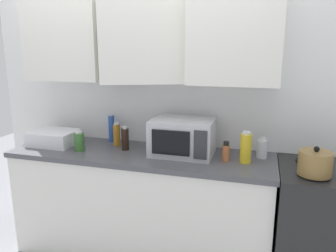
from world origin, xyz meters
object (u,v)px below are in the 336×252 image
stove_range (330,230)px  bottle_blue_cleaner (112,129)px  kettle (315,163)px  bottle_green_oil (79,141)px  dish_rack (54,138)px  microwave (183,137)px  bottle_soy_dark (125,139)px  bottle_amber_vinegar (117,135)px  bottle_spice_jar (226,152)px  bottle_yellow_mustard (246,148)px  bottle_clear_tall (262,148)px

stove_range → bottle_blue_cleaner: 1.90m
kettle → bottle_green_oil: 1.77m
dish_rack → microwave: bearing=2.5°
dish_rack → bottle_soy_dark: (0.66, 0.03, 0.03)m
bottle_amber_vinegar → bottle_spice_jar: bottle_amber_vinegar is taller
stove_range → bottle_green_oil: bottle_green_oil is taller
kettle → bottle_soy_dark: size_ratio=1.06×
dish_rack → bottle_spice_jar: size_ratio=2.54×
bottle_yellow_mustard → bottle_green_oil: size_ratio=1.43×
bottle_clear_tall → microwave: bearing=-172.1°
kettle → bottle_soy_dark: kettle is taller
bottle_spice_jar → bottle_clear_tall: bearing=30.4°
stove_range → bottle_green_oil: bearing=-177.9°
stove_range → kettle: bearing=-140.5°
bottle_clear_tall → bottle_soy_dark: bottle_soy_dark is taller
bottle_amber_vinegar → bottle_green_oil: (-0.24, -0.21, -0.02)m
dish_rack → bottle_green_oil: bearing=-16.9°
bottle_green_oil → bottle_soy_dark: (0.35, 0.12, 0.02)m
bottle_soy_dark → microwave: bearing=2.7°
stove_range → bottle_amber_vinegar: bottle_amber_vinegar is taller
bottle_blue_cleaner → bottle_amber_vinegar: (0.09, -0.09, -0.02)m
kettle → microwave: size_ratio=0.44×
bottle_amber_vinegar → bottle_soy_dark: 0.15m
bottle_clear_tall → bottle_amber_vinegar: (-1.20, -0.01, 0.02)m
bottle_blue_cleaner → bottle_clear_tall: bearing=-3.6°
bottle_blue_cleaner → bottle_amber_vinegar: bottle_blue_cleaner is taller
stove_range → bottle_green_oil: size_ratio=5.58×
kettle → bottle_yellow_mustard: size_ratio=0.91×
bottle_clear_tall → bottle_soy_dark: bearing=-174.4°
bottle_clear_tall → bottle_spice_jar: bottle_clear_tall is taller
bottle_yellow_mustard → bottle_amber_vinegar: bottle_yellow_mustard is taller
dish_rack → bottle_yellow_mustard: bearing=-0.5°
dish_rack → bottle_yellow_mustard: bottle_yellow_mustard is taller
bottle_green_oil → bottle_clear_tall: bearing=8.9°
bottle_clear_tall → bottle_soy_dark: 1.09m
dish_rack → bottle_green_oil: size_ratio=2.33×
dish_rack → bottle_soy_dark: bearing=2.4°
bottle_yellow_mustard → bottle_amber_vinegar: bearing=172.7°
dish_rack → bottle_clear_tall: bearing=4.4°
bottle_soy_dark → dish_rack: bearing=-177.6°
bottle_clear_tall → bottle_yellow_mustard: bearing=-127.8°
bottle_yellow_mustard → bottle_blue_cleaner: bottle_blue_cleaner is taller
microwave → bottle_spice_jar: bearing=-11.0°
microwave → bottle_yellow_mustard: microwave is taller
microwave → bottle_clear_tall: 0.61m
bottle_soy_dark → bottle_spice_jar: bearing=-3.1°
bottle_clear_tall → bottle_green_oil: (-1.43, -0.23, 0.00)m
kettle → bottle_blue_cleaner: bearing=167.0°
bottle_green_oil → bottle_amber_vinegar: bearing=42.3°
stove_range → bottle_green_oil: (-1.94, -0.07, 0.53)m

